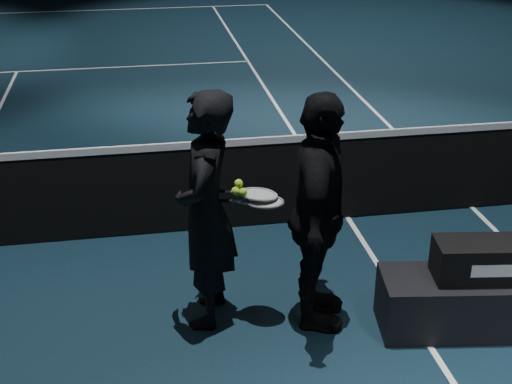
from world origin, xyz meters
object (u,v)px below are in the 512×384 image
(tennis_balls, at_px, (239,189))
(player_bench, at_px, (478,302))
(racket_upper, at_px, (259,194))
(player_a, at_px, (206,211))
(racket_bag, at_px, (485,260))
(racket_lower, at_px, (265,202))
(player_b, at_px, (318,214))

(tennis_balls, bearing_deg, player_bench, -14.15)
(racket_upper, relative_size, tennis_balls, 5.67)
(player_bench, xyz_separation_m, player_a, (-2.07, 0.51, 0.72))
(tennis_balls, bearing_deg, player_a, 167.65)
(player_a, distance_m, tennis_balls, 0.32)
(player_bench, relative_size, racket_bag, 2.00)
(racket_lower, bearing_deg, player_bench, -0.58)
(player_b, xyz_separation_m, racket_lower, (-0.39, 0.09, 0.09))
(racket_bag, relative_size, racket_upper, 1.13)
(racket_lower, relative_size, racket_upper, 1.00)
(racket_bag, bearing_deg, player_b, 173.95)
(racket_upper, bearing_deg, racket_bag, -5.89)
(player_a, height_order, player_b, same)
(racket_bag, bearing_deg, player_bench, 0.00)
(racket_bag, xyz_separation_m, racket_lower, (-1.63, 0.41, 0.43))
(racket_upper, bearing_deg, tennis_balls, -170.43)
(player_bench, bearing_deg, racket_upper, 172.83)
(player_bench, bearing_deg, tennis_balls, 174.04)
(racket_lower, bearing_deg, racket_upper, 141.34)
(racket_lower, relative_size, tennis_balls, 5.67)
(racket_bag, bearing_deg, tennis_balls, 174.04)
(player_bench, xyz_separation_m, racket_bag, (0.00, 0.00, 0.38))
(racket_bag, height_order, racket_upper, racket_upper)
(racket_upper, bearing_deg, player_bench, -5.89)
(player_a, distance_m, player_b, 0.85)
(player_a, relative_size, player_b, 1.00)
(player_bench, distance_m, racket_upper, 1.93)
(racket_bag, relative_size, player_b, 0.40)
(player_bench, relative_size, racket_lower, 2.26)
(player_a, bearing_deg, racket_bag, 91.37)
(player_a, bearing_deg, player_b, 91.83)
(player_a, height_order, racket_lower, player_a)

